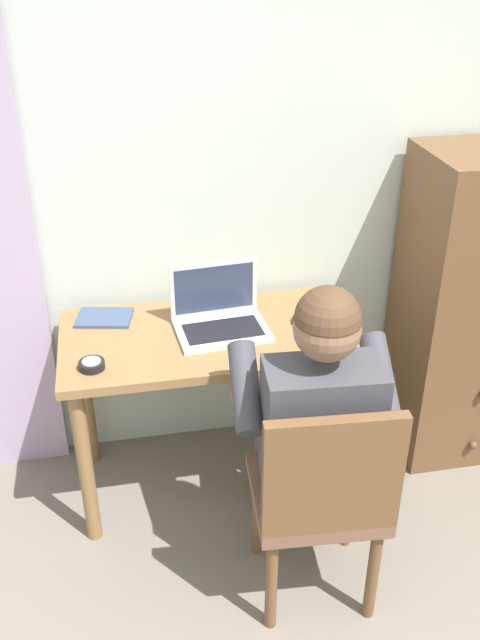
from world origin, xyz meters
The scene contains 9 objects.
wall_back centered at (0.00, 2.20, 1.25)m, with size 4.80×0.05×2.50m, color silver.
desk centered at (-0.22, 1.84, 0.61)m, with size 1.11×0.57×0.73m.
dresser centered at (0.88, 1.92, 0.67)m, with size 0.52×0.47×1.34m.
chair centered at (0.03, 1.18, 0.49)m, with size 0.45×0.43×0.87m.
person_seated centered at (0.04, 1.36, 0.67)m, with size 0.55×0.60×1.19m.
laptop centered at (-0.18, 1.87, 0.78)m, with size 0.36×0.28×0.24m.
computer_mouse centered at (0.13, 1.84, 0.74)m, with size 0.06×0.10×0.03m, color black.
desk_clock centered at (-0.66, 1.68, 0.74)m, with size 0.09×0.09×0.03m.
notebook_pad centered at (-0.61, 2.02, 0.73)m, with size 0.21×0.15×0.01m, color #3D4C6B.
Camera 1 is at (-0.54, -0.40, 2.08)m, focal length 39.34 mm.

